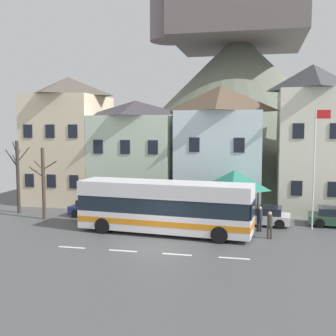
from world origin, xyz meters
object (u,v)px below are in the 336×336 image
Objects in this scene: townhouse_02 at (220,147)px; townhouse_03 at (311,139)px; pedestrian_02 at (270,223)px; flagpole at (315,161)px; hilltop_castle at (237,102)px; bus_shelter at (234,180)px; transit_bus at (165,208)px; public_bench at (255,212)px; parked_car_01 at (97,208)px; townhouse_00 at (69,140)px; pedestrian_01 at (260,217)px; townhouse_01 at (136,153)px; pedestrian_00 at (242,216)px; parked_car_02 at (262,216)px; bare_tree_00 at (18,175)px; bare_tree_01 at (43,182)px.

townhouse_03 reaches higher than townhouse_02.
flagpole reaches higher than pedestrian_02.
hilltop_castle is 22.71m from bus_shelter.
hilltop_castle is 26.66m from transit_bus.
parked_car_01 is at bearing -170.84° from public_bench.
townhouse_00 is 6.84× the size of pedestrian_01.
hilltop_castle is 26.79m from pedestrian_02.
pedestrian_01 is at bearing -24.64° from townhouse_00.
pedestrian_00 is (9.29, -6.76, -3.58)m from townhouse_01.
townhouse_00 is 7.21× the size of pedestrian_00.
transit_bus is 7.16m from parked_car_02.
bus_shelter is at bearing -134.26° from townhouse_03.
townhouse_02 is 16.25m from bare_tree_00.
townhouse_02 is 6.19× the size of pedestrian_01.
townhouse_03 reaches higher than bus_shelter.
townhouse_01 reaches higher than bare_tree_00.
hilltop_castle is 24.74m from pedestrian_00.
townhouse_01 is 10.31m from bus_shelter.
townhouse_00 is 2.97× the size of bus_shelter.
pedestrian_00 is (15.71, -7.37, -4.68)m from townhouse_00.
bus_shelter is at bearing 124.72° from pedestrian_02.
hilltop_castle reaches higher than pedestrian_01.
townhouse_00 is 1.97× the size of bare_tree_00.
pedestrian_00 is 0.20× the size of flagpole.
parked_car_02 is 1.99m from public_bench.
townhouse_03 is 2.05× the size of bare_tree_00.
hilltop_castle reaches higher than parked_car_01.
pedestrian_02 is at bearing -38.56° from townhouse_01.
townhouse_01 is at bearing -115.07° from hilltop_castle.
townhouse_00 reaches higher than pedestrian_00.
townhouse_01 is at bearing 162.09° from public_bench.
transit_bus is at bearing 36.14° from parked_car_02.
townhouse_03 is 9.71m from pedestrian_01.
pedestrian_02 is at bearing -55.28° from bus_shelter.
pedestrian_02 is (6.46, 0.14, -0.71)m from transit_bus.
townhouse_02 is 1.28× the size of flagpole.
townhouse_00 is 7.12× the size of public_bench.
townhouse_01 is 8.61m from bare_tree_01.
public_bench is at bearing -139.14° from townhouse_03.
hilltop_castle is 25.01m from parked_car_01.
bare_tree_00 reaches higher than parked_car_02.
flagpole is (3.30, -0.74, 3.89)m from parked_car_02.
pedestrian_01 is at bearing 109.09° from pedestrian_02.
parked_car_01 is at bearing -49.66° from townhouse_00.
transit_bus is at bearing -139.14° from bus_shelter.
parked_car_01 is 0.78× the size of bare_tree_01.
parked_car_01 is (-10.21, 0.26, -2.43)m from bus_shelter.
hilltop_castle is at bearing 112.69° from townhouse_03.
parked_car_01 is at bearing 163.77° from pedestrian_02.
townhouse_00 reaches higher than transit_bus.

